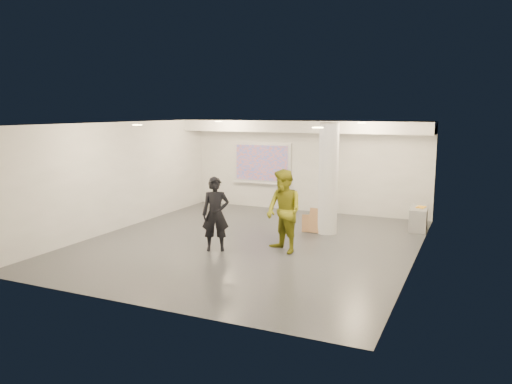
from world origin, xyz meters
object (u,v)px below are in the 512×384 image
at_px(projection_screen, 262,163).
at_px(woman, 216,214).
at_px(column, 328,179).
at_px(man, 284,211).
at_px(credenza, 418,218).

xyz_separation_m(projection_screen, woman, (1.15, -5.38, -0.64)).
height_order(column, woman, column).
bearing_deg(woman, column, 28.91).
distance_m(column, woman, 3.41).
relative_size(column, man, 1.53).
bearing_deg(woman, man, -6.17).
height_order(woman, man, man).
distance_m(column, projection_screen, 4.08).
height_order(credenza, woman, woman).
distance_m(credenza, man, 4.57).
xyz_separation_m(credenza, woman, (-4.17, -4.19, 0.57)).
bearing_deg(column, man, -101.07).
xyz_separation_m(column, credenza, (2.22, 1.47, -1.18)).
bearing_deg(projection_screen, credenza, -12.58).
relative_size(projection_screen, credenza, 1.93).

